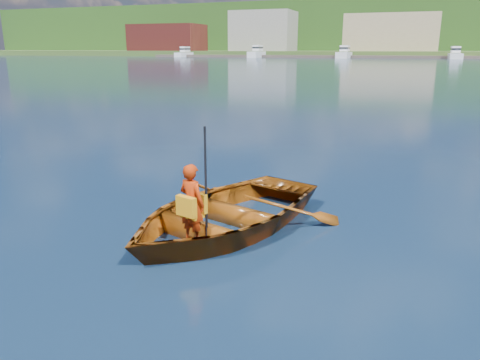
% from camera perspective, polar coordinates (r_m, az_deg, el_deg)
% --- Properties ---
extents(ground, '(600.00, 600.00, 0.00)m').
position_cam_1_polar(ground, '(8.87, -4.28, -3.60)').
color(ground, '#142847').
rests_on(ground, ground).
extents(rowboat, '(4.12, 4.89, 0.86)m').
position_cam_1_polar(rowboat, '(7.86, -2.04, -3.99)').
color(rowboat, '#75360B').
rests_on(rowboat, ground).
extents(child_paddler, '(0.51, 0.42, 1.76)m').
position_cam_1_polar(child_paddler, '(6.99, -5.86, -2.90)').
color(child_paddler, '#B02B08').
rests_on(child_paddler, ground).
extents(shoreline, '(400.00, 140.00, 22.00)m').
position_cam_1_polar(shoreline, '(244.37, 20.01, 16.59)').
color(shoreline, '#284D1D').
rests_on(shoreline, ground).
extents(dock, '(159.97, 13.12, 0.80)m').
position_cam_1_polar(dock, '(155.75, 18.33, 14.06)').
color(dock, '#51453D').
rests_on(dock, ground).
extents(waterfront_buildings, '(202.00, 16.00, 14.00)m').
position_cam_1_polar(waterfront_buildings, '(173.05, 16.98, 16.70)').
color(waterfront_buildings, brown).
rests_on(waterfront_buildings, ground).
extents(marina_yachts, '(142.05, 13.01, 4.23)m').
position_cam_1_polar(marina_yachts, '(150.97, 21.36, 14.12)').
color(marina_yachts, white).
rests_on(marina_yachts, ground).
extents(hillside_trees, '(313.74, 68.06, 22.78)m').
position_cam_1_polar(hillside_trees, '(249.88, 25.69, 17.91)').
color(hillside_trees, '#382314').
rests_on(hillside_trees, ground).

